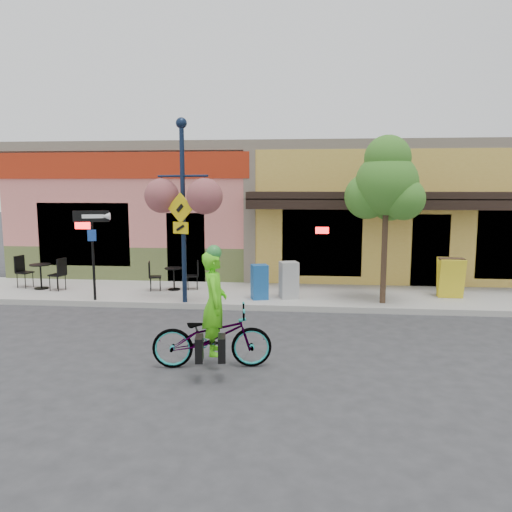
{
  "coord_description": "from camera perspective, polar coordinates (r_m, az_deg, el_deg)",
  "views": [
    {
      "loc": [
        0.7,
        -11.7,
        3.14
      ],
      "look_at": [
        -0.51,
        0.5,
        1.4
      ],
      "focal_mm": 35.0,
      "sensor_mm": 36.0,
      "label": 1
    }
  ],
  "objects": [
    {
      "name": "curb",
      "position": [
        12.65,
        2.35,
        -5.95
      ],
      "size": [
        24.0,
        0.12,
        0.15
      ],
      "primitive_type": "cube",
      "color": "#A8A59E",
      "rests_on": "ground"
    },
    {
      "name": "cafe_set_right",
      "position": [
        14.54,
        -9.36,
        -2.21
      ],
      "size": [
        1.54,
        1.04,
        0.85
      ],
      "primitive_type": null,
      "rotation": [
        0.0,
        0.0,
        0.25
      ],
      "color": "black",
      "rests_on": "sidewalk"
    },
    {
      "name": "newspaper_box_blue",
      "position": [
        13.2,
        0.41,
        -2.98
      ],
      "size": [
        0.51,
        0.48,
        0.92
      ],
      "primitive_type": null,
      "rotation": [
        0.0,
        0.0,
        0.32
      ],
      "color": "#195297",
      "rests_on": "sidewalk"
    },
    {
      "name": "lamp_post",
      "position": [
        12.75,
        -8.33,
        5.02
      ],
      "size": [
        1.6,
        1.07,
        4.66
      ],
      "primitive_type": null,
      "rotation": [
        0.0,
        0.0,
        -0.35
      ],
      "color": "#101D34",
      "rests_on": "sidewalk"
    },
    {
      "name": "cafe_set_left",
      "position": [
        15.78,
        -23.39,
        -1.77
      ],
      "size": [
        1.73,
        1.16,
        0.95
      ],
      "primitive_type": null,
      "rotation": [
        0.0,
        0.0,
        -0.25
      ],
      "color": "black",
      "rests_on": "sidewalk"
    },
    {
      "name": "bicycle",
      "position": [
        8.77,
        -5.04,
        -9.17
      ],
      "size": [
        2.15,
        1.02,
        1.09
      ],
      "primitive_type": "imported",
      "rotation": [
        0.0,
        0.0,
        1.72
      ],
      "color": "maroon",
      "rests_on": "ground"
    },
    {
      "name": "ground",
      "position": [
        12.14,
        2.2,
        -6.92
      ],
      "size": [
        90.0,
        90.0,
        0.0
      ],
      "primitive_type": "plane",
      "color": "#2D2D30",
      "rests_on": "ground"
    },
    {
      "name": "sandwich_board",
      "position": [
        14.17,
        21.51,
        -2.46
      ],
      "size": [
        0.68,
        0.51,
        1.08
      ],
      "primitive_type": null,
      "rotation": [
        0.0,
        0.0,
        -0.06
      ],
      "color": "yellow",
      "rests_on": "sidewalk"
    },
    {
      "name": "street_tree",
      "position": [
        12.97,
        14.57,
        4.05
      ],
      "size": [
        1.9,
        1.9,
        4.28
      ],
      "primitive_type": null,
      "rotation": [
        0.0,
        0.0,
        -0.15
      ],
      "color": "#3D7A26",
      "rests_on": "sidewalk"
    },
    {
      "name": "building",
      "position": [
        19.24,
        3.61,
        5.4
      ],
      "size": [
        18.2,
        8.2,
        4.5
      ],
      "primitive_type": null,
      "color": "#DD766D",
      "rests_on": "ground"
    },
    {
      "name": "sidewalk",
      "position": [
        14.06,
        2.7,
        -4.53
      ],
      "size": [
        24.0,
        3.0,
        0.15
      ],
      "primitive_type": "cube",
      "color": "#9E9B93",
      "rests_on": "ground"
    },
    {
      "name": "one_way_sign",
      "position": [
        13.64,
        -18.11,
        0.03
      ],
      "size": [
        0.92,
        0.41,
        2.35
      ],
      "primitive_type": null,
      "rotation": [
        0.0,
        0.0,
        0.25
      ],
      "color": "black",
      "rests_on": "sidewalk"
    },
    {
      "name": "cyclist_rider",
      "position": [
        8.67,
        -4.74,
        -6.98
      ],
      "size": [
        0.52,
        0.71,
        1.78
      ],
      "primitive_type": "imported",
      "rotation": [
        0.0,
        0.0,
        1.72
      ],
      "color": "#54DF17",
      "rests_on": "ground"
    },
    {
      "name": "newspaper_box_grey",
      "position": [
        13.34,
        3.77,
        -2.75
      ],
      "size": [
        0.56,
        0.53,
        0.98
      ],
      "primitive_type": null,
      "rotation": [
        0.0,
        0.0,
        0.31
      ],
      "color": "#A1A1A1",
      "rests_on": "sidewalk"
    }
  ]
}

